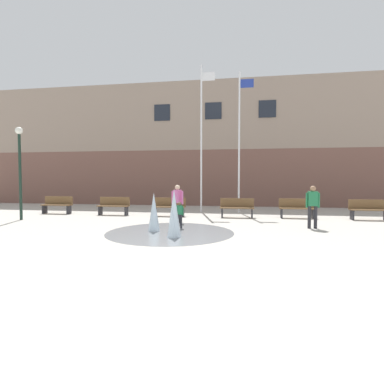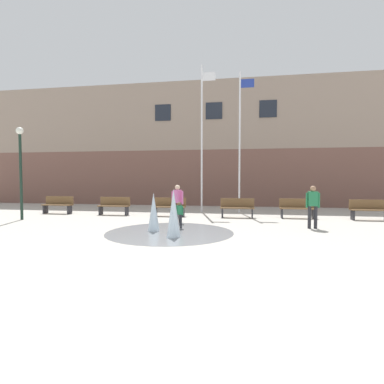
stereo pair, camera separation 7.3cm
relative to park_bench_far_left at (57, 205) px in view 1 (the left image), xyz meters
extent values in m
plane|color=#B2ADA3|center=(7.76, -9.26, -0.48)|extent=(100.00, 100.00, 0.00)
cube|color=brown|center=(7.76, 8.63, 1.42)|extent=(36.00, 6.00, 3.80)
cube|color=gray|center=(7.76, 8.63, 5.64)|extent=(36.00, 6.00, 4.64)
cube|color=#1E232D|center=(4.26, 5.61, 5.87)|extent=(1.10, 0.06, 1.10)
cube|color=#1E232D|center=(7.76, 5.61, 5.87)|extent=(1.10, 0.06, 1.10)
cube|color=#1E232D|center=(11.26, 5.61, 5.87)|extent=(1.10, 0.06, 1.10)
cylinder|color=gray|center=(7.18, -4.45, -0.48)|extent=(4.40, 4.40, 0.01)
cone|color=silver|center=(6.55, -4.29, 0.20)|extent=(0.42, 0.42, 1.36)
cone|color=silver|center=(7.48, -5.21, 0.29)|extent=(0.45, 0.45, 1.53)
cone|color=silver|center=(7.45, -5.35, -0.05)|extent=(0.34, 0.34, 0.86)
cube|color=#28282D|center=(-0.70, -0.06, -0.26)|extent=(0.06, 0.40, 0.44)
cube|color=#28282D|center=(0.70, -0.06, -0.26)|extent=(0.06, 0.40, 0.44)
cube|color=brown|center=(0.00, -0.06, -0.01)|extent=(1.60, 0.44, 0.05)
cube|color=brown|center=(0.00, 0.14, 0.22)|extent=(1.60, 0.04, 0.42)
cube|color=#28282D|center=(2.50, -0.16, -0.26)|extent=(0.06, 0.40, 0.44)
cube|color=#28282D|center=(3.90, -0.16, -0.26)|extent=(0.06, 0.40, 0.44)
cube|color=brown|center=(3.20, -0.16, -0.01)|extent=(1.60, 0.44, 0.05)
cube|color=brown|center=(3.20, 0.04, 0.22)|extent=(1.60, 0.04, 0.42)
cube|color=#28282D|center=(5.41, -0.17, -0.26)|extent=(0.06, 0.40, 0.44)
cube|color=#28282D|center=(6.81, -0.17, -0.26)|extent=(0.06, 0.40, 0.44)
cube|color=brown|center=(6.11, -0.17, -0.01)|extent=(1.60, 0.44, 0.05)
cube|color=brown|center=(6.11, 0.03, 0.22)|extent=(1.60, 0.04, 0.42)
cube|color=#28282D|center=(8.72, -0.16, -0.26)|extent=(0.06, 0.40, 0.44)
cube|color=#28282D|center=(10.12, -0.16, -0.26)|extent=(0.06, 0.40, 0.44)
cube|color=brown|center=(9.42, -0.16, -0.01)|extent=(1.60, 0.44, 0.05)
cube|color=brown|center=(9.42, 0.04, 0.22)|extent=(1.60, 0.04, 0.42)
cube|color=#28282D|center=(11.50, 0.08, -0.26)|extent=(0.06, 0.40, 0.44)
cube|color=#28282D|center=(12.90, 0.08, -0.26)|extent=(0.06, 0.40, 0.44)
cube|color=brown|center=(12.20, 0.08, -0.01)|extent=(1.60, 0.44, 0.05)
cube|color=brown|center=(12.20, 0.28, 0.22)|extent=(1.60, 0.04, 0.42)
cube|color=#28282D|center=(14.54, -0.11, -0.26)|extent=(0.06, 0.40, 0.44)
cube|color=brown|center=(15.24, -0.11, -0.01)|extent=(1.60, 0.44, 0.05)
cube|color=brown|center=(15.24, 0.09, 0.22)|extent=(1.60, 0.04, 0.42)
cylinder|color=#28282D|center=(6.85, -2.19, -0.06)|extent=(0.12, 0.12, 0.84)
cylinder|color=#28282D|center=(7.07, -2.19, -0.06)|extent=(0.12, 0.12, 0.84)
cube|color=pink|center=(6.96, -2.19, 0.63)|extent=(0.31, 0.39, 0.54)
sphere|color=beige|center=(6.96, -2.19, 1.01)|extent=(0.21, 0.21, 0.21)
cylinder|color=pink|center=(6.75, -2.19, 0.58)|extent=(0.08, 0.08, 0.55)
cylinder|color=pink|center=(7.17, -2.19, 0.58)|extent=(0.08, 0.08, 0.55)
cylinder|color=#28282D|center=(12.11, -2.83, -0.06)|extent=(0.12, 0.12, 0.84)
cylinder|color=#28282D|center=(12.33, -2.83, -0.06)|extent=(0.12, 0.12, 0.84)
cube|color=#237547|center=(12.22, -2.83, 0.63)|extent=(0.35, 0.21, 0.54)
sphere|color=#997051|center=(12.22, -2.83, 1.01)|extent=(0.21, 0.21, 0.21)
cylinder|color=#237547|center=(12.01, -2.83, 0.58)|extent=(0.08, 0.08, 0.55)
cylinder|color=#237547|center=(12.43, -2.83, 0.58)|extent=(0.08, 0.08, 0.55)
cylinder|color=#28282D|center=(7.25, -3.54, -0.22)|extent=(0.07, 0.07, 0.52)
cylinder|color=#28282D|center=(7.38, -3.54, -0.22)|extent=(0.07, 0.07, 0.52)
cube|color=#237547|center=(7.32, -3.54, 0.21)|extent=(0.23, 0.24, 0.33)
sphere|color=brown|center=(7.32, -3.54, 0.44)|extent=(0.13, 0.13, 0.13)
cylinder|color=#237547|center=(7.19, -3.54, 0.17)|extent=(0.05, 0.05, 0.34)
cylinder|color=#237547|center=(7.45, -3.54, 0.17)|extent=(0.05, 0.05, 0.34)
cylinder|color=silver|center=(7.42, 2.07, 3.55)|extent=(0.10, 0.10, 8.05)
cube|color=silver|center=(7.82, 2.07, 6.95)|extent=(0.70, 0.02, 0.45)
cylinder|color=silver|center=(9.49, 2.07, 3.31)|extent=(0.10, 0.10, 7.58)
cube|color=#233893|center=(9.89, 2.07, 6.48)|extent=(0.70, 0.02, 0.45)
cylinder|color=#192D23|center=(-0.16, -2.46, 1.43)|extent=(0.12, 0.12, 3.82)
sphere|color=white|center=(-0.16, -2.46, 3.51)|extent=(0.32, 0.32, 0.32)
camera|label=1|loc=(9.54, -14.46, 1.39)|focal=28.00mm
camera|label=2|loc=(9.61, -14.45, 1.39)|focal=28.00mm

